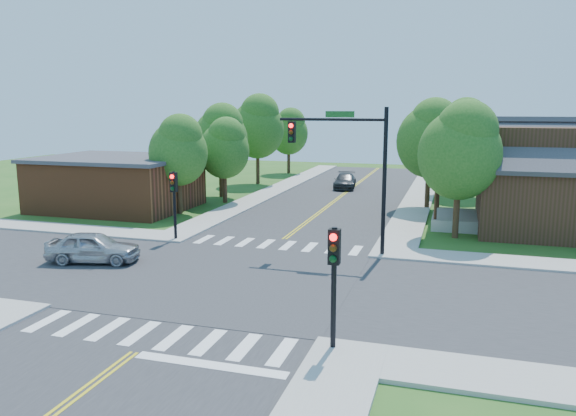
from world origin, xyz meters
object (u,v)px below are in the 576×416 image
(signal_mast_ne, at_px, (350,156))
(car_dgrey, at_px, (345,181))
(signal_pole_se, at_px, (334,266))
(house_ne, at_px, (570,175))
(signal_pole_nw, at_px, (174,193))
(car_silver, at_px, (93,248))

(signal_mast_ne, xyz_separation_m, car_dgrey, (-4.49, 21.93, -4.20))
(signal_pole_se, xyz_separation_m, car_dgrey, (-6.17, 33.15, -2.01))
(signal_mast_ne, distance_m, house_ne, 14.23)
(signal_pole_se, distance_m, car_dgrey, 33.78)
(signal_pole_se, xyz_separation_m, signal_pole_nw, (-11.20, 11.20, 0.00))
(signal_pole_nw, relative_size, house_ne, 0.29)
(signal_mast_ne, relative_size, signal_pole_se, 1.89)
(signal_pole_nw, bearing_deg, house_ne, 22.69)
(signal_mast_ne, bearing_deg, house_ne, 37.68)
(signal_pole_nw, bearing_deg, signal_mast_ne, 0.07)
(signal_mast_ne, xyz_separation_m, signal_pole_se, (1.69, -11.21, -2.19))
(signal_mast_ne, distance_m, signal_pole_nw, 9.76)
(car_silver, bearing_deg, house_ne, -71.86)
(signal_pole_se, height_order, car_silver, signal_pole_se)
(signal_pole_se, height_order, signal_pole_nw, same)
(signal_mast_ne, distance_m, car_dgrey, 22.78)
(signal_pole_se, bearing_deg, car_silver, 154.21)
(signal_pole_nw, distance_m, house_ne, 22.45)
(signal_pole_nw, xyz_separation_m, house_ne, (20.71, 8.66, 0.67))
(signal_pole_nw, relative_size, car_dgrey, 0.81)
(signal_pole_nw, height_order, car_dgrey, signal_pole_nw)
(signal_mast_ne, bearing_deg, signal_pole_se, -81.44)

